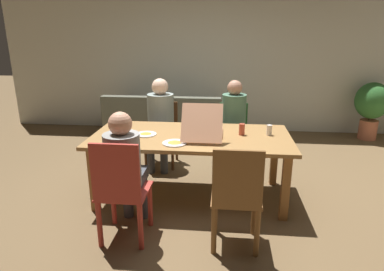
{
  "coord_description": "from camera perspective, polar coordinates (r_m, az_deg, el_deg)",
  "views": [
    {
      "loc": [
        0.36,
        -3.48,
        1.82
      ],
      "look_at": [
        0.0,
        0.1,
        0.7
      ],
      "focal_mm": 31.43,
      "sensor_mm": 36.0,
      "label": 1
    }
  ],
  "objects": [
    {
      "name": "ground_plane",
      "position": [
        3.95,
        -0.15,
        -10.13
      ],
      "size": [
        20.0,
        20.0,
        0.0
      ],
      "primitive_type": "plane",
      "color": "brown"
    },
    {
      "name": "back_wall",
      "position": [
        6.35,
        2.56,
        13.53
      ],
      "size": [
        7.63,
        0.12,
        2.8
      ],
      "primitive_type": "cube",
      "color": "beige",
      "rests_on": "ground"
    },
    {
      "name": "dining_table",
      "position": [
        3.69,
        -0.16,
        -1.13
      ],
      "size": [
        2.16,
        1.04,
        0.73
      ],
      "color": "olive",
      "rests_on": "ground"
    },
    {
      "name": "chair_0",
      "position": [
        4.61,
        6.96,
        0.41
      ],
      "size": [
        0.4,
        0.45,
        0.88
      ],
      "color": "#27622E",
      "rests_on": "ground"
    },
    {
      "name": "person_0",
      "position": [
        4.42,
        7.09,
        2.66
      ],
      "size": [
        0.31,
        0.49,
        1.22
      ],
      "color": "#3D3D48",
      "rests_on": "ground"
    },
    {
      "name": "chair_1",
      "position": [
        4.75,
        -5.04,
        1.02
      ],
      "size": [
        0.42,
        0.44,
        0.87
      ],
      "color": "#543119",
      "rests_on": "ground"
    },
    {
      "name": "person_1",
      "position": [
        4.56,
        -5.44,
        3.3
      ],
      "size": [
        0.36,
        0.54,
        1.22
      ],
      "color": "#3F434E",
      "rests_on": "ground"
    },
    {
      "name": "chair_2",
      "position": [
        3.0,
        -11.94,
        -9.11
      ],
      "size": [
        0.43,
        0.44,
        0.97
      ],
      "color": "#A8342B",
      "rests_on": "ground"
    },
    {
      "name": "person_2",
      "position": [
        3.06,
        -11.28,
        -4.75
      ],
      "size": [
        0.32,
        0.54,
        1.18
      ],
      "color": "#3F434A",
      "rests_on": "ground"
    },
    {
      "name": "chair_3",
      "position": [
        2.86,
        7.54,
        -10.35
      ],
      "size": [
        0.42,
        0.39,
        0.95
      ],
      "color": "brown",
      "rests_on": "ground"
    },
    {
      "name": "pizza_box_0",
      "position": [
        3.66,
        1.95,
        0.9
      ],
      "size": [
        0.42,
        0.63,
        0.38
      ],
      "color": "tan",
      "rests_on": "dining_table"
    },
    {
      "name": "plate_0",
      "position": [
        3.71,
        -7.83,
        0.26
      ],
      "size": [
        0.23,
        0.23,
        0.03
      ],
      "color": "white",
      "rests_on": "dining_table"
    },
    {
      "name": "plate_1",
      "position": [
        3.39,
        -2.97,
        -1.23
      ],
      "size": [
        0.25,
        0.25,
        0.03
      ],
      "color": "white",
      "rests_on": "dining_table"
    },
    {
      "name": "drinking_glass_0",
      "position": [
        3.75,
        12.97,
        0.91
      ],
      "size": [
        0.06,
        0.06,
        0.11
      ],
      "primitive_type": "cylinder",
      "color": "silver",
      "rests_on": "dining_table"
    },
    {
      "name": "drinking_glass_1",
      "position": [
        3.7,
        8.46,
        1.04
      ],
      "size": [
        0.06,
        0.06,
        0.12
      ],
      "primitive_type": "cylinder",
      "color": "#B74633",
      "rests_on": "dining_table"
    },
    {
      "name": "couch",
      "position": [
        5.86,
        -4.67,
        2.15
      ],
      "size": [
        1.95,
        0.87,
        0.81
      ],
      "color": "#545647",
      "rests_on": "ground"
    },
    {
      "name": "potted_plant",
      "position": [
        6.54,
        28.2,
        4.65
      ],
      "size": [
        0.57,
        0.57,
        0.99
      ],
      "color": "#B96649",
      "rests_on": "ground"
    }
  ]
}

